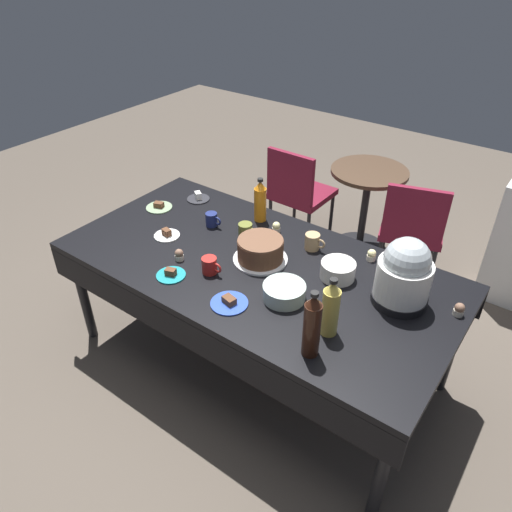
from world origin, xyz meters
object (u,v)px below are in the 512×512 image
frosted_layer_cake (260,250)px  slow_cooker (404,274)px  coffee_mug_red (210,265)px  dessert_plate_white (167,235)px  dessert_plate_charcoal (198,198)px  glass_salad_bowl (284,292)px  maroon_chair_left (298,190)px  dessert_plate_sage (159,207)px  soda_bottle_cola (312,326)px  coffee_mug_olive (246,230)px  dessert_plate_teal (171,274)px  maroon_chair_right (412,226)px  round_cafe_table (366,195)px  cupcake_lemon (459,310)px  soda_bottle_ginger_ale (331,308)px  dessert_plate_cobalt (229,302)px  soda_bottle_orange_juice (260,201)px  ceramic_snack_bowl (338,270)px  cupcake_berry (372,255)px  potluck_table (256,272)px  cupcake_rose (276,227)px  coffee_mug_navy (212,220)px  coffee_mug_tan (313,242)px  cupcake_mint (179,255)px

frosted_layer_cake → slow_cooker: size_ratio=0.85×
coffee_mug_red → dessert_plate_white: bearing=164.6°
dessert_plate_charcoal → dessert_plate_white: 0.49m
glass_salad_bowl → dessert_plate_charcoal: 1.17m
slow_cooker → maroon_chair_left: 1.81m
dessert_plate_sage → soda_bottle_cola: size_ratio=0.51×
frosted_layer_cake → coffee_mug_olive: bearing=144.2°
dessert_plate_teal → dessert_plate_sage: size_ratio=0.92×
maroon_chair_right → round_cafe_table: (-0.47, 0.22, 0.01)m
cupcake_lemon → maroon_chair_left: 1.95m
slow_cooker → dessert_plate_sage: bearing=-179.0°
frosted_layer_cake → soda_bottle_ginger_ale: size_ratio=1.00×
coffee_mug_red → dessert_plate_teal: bearing=-135.2°
coffee_mug_olive → round_cafe_table: size_ratio=0.17×
dessert_plate_cobalt → soda_bottle_orange_juice: soda_bottle_orange_juice is taller
dessert_plate_teal → maroon_chair_left: maroon_chair_left is taller
ceramic_snack_bowl → dessert_plate_white: 1.05m
dessert_plate_sage → maroon_chair_right: 1.80m
dessert_plate_white → coffee_mug_olive: coffee_mug_olive is taller
ceramic_snack_bowl → soda_bottle_ginger_ale: 0.44m
ceramic_snack_bowl → cupcake_berry: bearing=73.5°
frosted_layer_cake → coffee_mug_red: (-0.14, -0.25, -0.02)m
ceramic_snack_bowl → coffee_mug_olive: 0.64m
frosted_layer_cake → cupcake_berry: (0.50, 0.37, -0.03)m
frosted_layer_cake → maroon_chair_right: size_ratio=0.36×
dessert_plate_cobalt → soda_bottle_cola: soda_bottle_cola is taller
dessert_plate_sage → soda_bottle_orange_juice: bearing=23.4°
frosted_layer_cake → cupcake_lemon: (1.04, 0.19, -0.03)m
soda_bottle_ginger_ale → potluck_table: bearing=157.7°
frosted_layer_cake → dessert_plate_teal: 0.50m
dessert_plate_cobalt → coffee_mug_olive: coffee_mug_olive is taller
dessert_plate_charcoal → maroon_chair_left: size_ratio=0.18×
potluck_table → cupcake_rose: (-0.10, 0.34, 0.09)m
ceramic_snack_bowl → dessert_plate_sage: ceramic_snack_bowl is taller
soda_bottle_cola → coffee_mug_olive: bearing=143.4°
glass_salad_bowl → dessert_plate_sage: (-1.17, 0.29, -0.03)m
ceramic_snack_bowl → frosted_layer_cake: bearing=-165.2°
round_cafe_table → cupcake_berry: bearing=-64.7°
dessert_plate_white → coffee_mug_navy: size_ratio=1.38×
cupcake_berry → cupcake_rose: (-0.59, -0.07, 0.00)m
dessert_plate_cobalt → glass_salad_bowl: bearing=45.6°
dessert_plate_charcoal → coffee_mug_tan: bearing=-3.7°
coffee_mug_tan → coffee_mug_red: bearing=-121.7°
ceramic_snack_bowl → dessert_plate_charcoal: bearing=169.5°
cupcake_lemon → maroon_chair_right: bearing=118.9°
dessert_plate_white → cupcake_berry: (1.09, 0.49, 0.02)m
slow_cooker → cupcake_berry: bearing=136.9°
dessert_plate_charcoal → dessert_plate_white: size_ratio=0.99×
dessert_plate_sage → maroon_chair_left: bearing=74.5°
glass_salad_bowl → cupcake_mint: bearing=-174.4°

